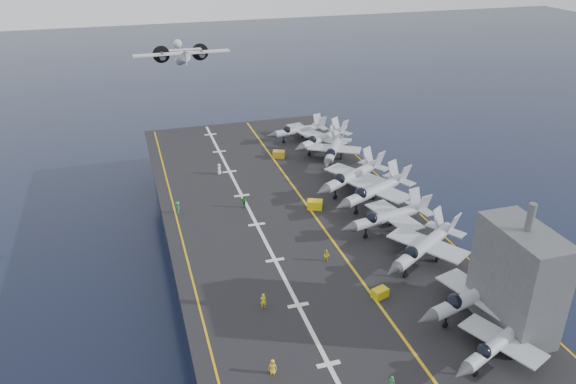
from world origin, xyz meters
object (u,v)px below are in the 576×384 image
object	(u,v)px
fighter_jet_0	(499,342)
tow_cart_a	(380,293)
transport_plane	(182,59)
island_superstructure	(520,268)

from	to	relation	value
fighter_jet_0	tow_cart_a	size ratio (longest dim) A/B	7.09
fighter_jet_0	tow_cart_a	distance (m)	14.70
tow_cart_a	transport_plane	world-z (taller)	transport_plane
transport_plane	tow_cart_a	bearing A→B (deg)	-80.86
fighter_jet_0	tow_cart_a	bearing A→B (deg)	117.66
island_superstructure	tow_cart_a	size ratio (longest dim) A/B	6.98
transport_plane	fighter_jet_0	bearing A→B (deg)	-77.99
island_superstructure	fighter_jet_0	xyz separation A→B (m)	(-4.49, -4.16, -5.26)
island_superstructure	transport_plane	xyz separation A→B (m)	(-23.73, 86.27, 4.93)
fighter_jet_0	transport_plane	size ratio (longest dim) A/B	0.72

